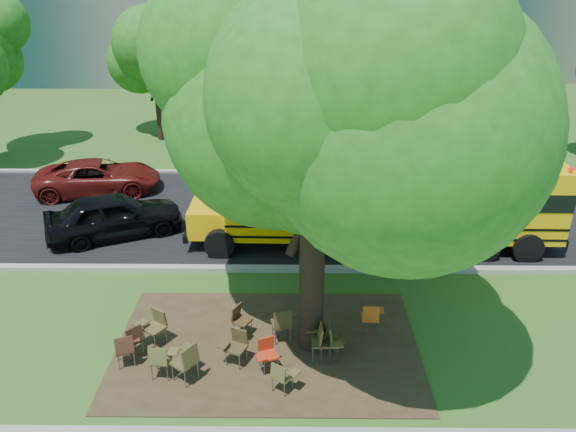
{
  "coord_description": "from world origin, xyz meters",
  "views": [
    {
      "loc": [
        1.58,
        -11.12,
        8.25
      ],
      "look_at": [
        1.45,
        3.66,
        1.45
      ],
      "focal_mm": 35.0,
      "sensor_mm": 36.0,
      "label": 1
    }
  ],
  "objects_px": {
    "chair_4": "(282,375)",
    "chair_5": "(267,351)",
    "chair_3": "(236,343)",
    "chair_12": "(326,340)",
    "school_bus": "(388,196)",
    "chair_9": "(155,324)",
    "chair_13": "(371,316)",
    "chair_7": "(329,337)",
    "chair_11": "(283,322)",
    "main_tree": "(315,124)",
    "chair_6": "(324,337)",
    "chair_0": "(126,347)",
    "chair_2": "(187,359)",
    "chair_10": "(240,318)",
    "black_car": "(115,215)",
    "chair_8": "(133,337)",
    "bg_car_red": "(98,177)",
    "chair_1": "(161,358)"
  },
  "relations": [
    {
      "from": "chair_2",
      "to": "chair_4",
      "type": "distance_m",
      "value": 2.04
    },
    {
      "from": "chair_8",
      "to": "bg_car_red",
      "type": "distance_m",
      "value": 10.57
    },
    {
      "from": "main_tree",
      "to": "chair_12",
      "type": "relative_size",
      "value": 9.76
    },
    {
      "from": "chair_2",
      "to": "chair_13",
      "type": "distance_m",
      "value": 4.44
    },
    {
      "from": "chair_13",
      "to": "black_car",
      "type": "xyz_separation_m",
      "value": [
        -7.63,
        5.21,
        0.21
      ]
    },
    {
      "from": "chair_2",
      "to": "chair_5",
      "type": "height_order",
      "value": "chair_2"
    },
    {
      "from": "bg_car_red",
      "to": "chair_7",
      "type": "bearing_deg",
      "value": -150.49
    },
    {
      "from": "chair_6",
      "to": "chair_2",
      "type": "bearing_deg",
      "value": 104.12
    },
    {
      "from": "chair_2",
      "to": "chair_6",
      "type": "distance_m",
      "value": 3.02
    },
    {
      "from": "school_bus",
      "to": "chair_9",
      "type": "height_order",
      "value": "school_bus"
    },
    {
      "from": "school_bus",
      "to": "chair_12",
      "type": "relative_size",
      "value": 12.42
    },
    {
      "from": "chair_4",
      "to": "chair_5",
      "type": "xyz_separation_m",
      "value": [
        -0.35,
        0.74,
        0.01
      ]
    },
    {
      "from": "chair_3",
      "to": "chair_11",
      "type": "distance_m",
      "value": 1.29
    },
    {
      "from": "black_car",
      "to": "chair_5",
      "type": "bearing_deg",
      "value": -165.32
    },
    {
      "from": "bg_car_red",
      "to": "chair_3",
      "type": "bearing_deg",
      "value": -159.2
    },
    {
      "from": "chair_0",
      "to": "chair_3",
      "type": "distance_m",
      "value": 2.41
    },
    {
      "from": "chair_0",
      "to": "chair_3",
      "type": "relative_size",
      "value": 0.99
    },
    {
      "from": "chair_7",
      "to": "chair_12",
      "type": "height_order",
      "value": "chair_12"
    },
    {
      "from": "chair_6",
      "to": "chair_13",
      "type": "bearing_deg",
      "value": -51.86
    },
    {
      "from": "chair_13",
      "to": "chair_8",
      "type": "bearing_deg",
      "value": -168.68
    },
    {
      "from": "chair_2",
      "to": "chair_9",
      "type": "bearing_deg",
      "value": 73.31
    },
    {
      "from": "chair_6",
      "to": "black_car",
      "type": "xyz_separation_m",
      "value": [
        -6.45,
        6.16,
        0.13
      ]
    },
    {
      "from": "chair_12",
      "to": "chair_11",
      "type": "bearing_deg",
      "value": -127.22
    },
    {
      "from": "chair_0",
      "to": "chair_2",
      "type": "bearing_deg",
      "value": -37.49
    },
    {
      "from": "chair_0",
      "to": "chair_8",
      "type": "bearing_deg",
      "value": 58.45
    },
    {
      "from": "chair_2",
      "to": "chair_8",
      "type": "distance_m",
      "value": 1.58
    },
    {
      "from": "chair_3",
      "to": "chair_4",
      "type": "height_order",
      "value": "chair_3"
    },
    {
      "from": "chair_7",
      "to": "chair_2",
      "type": "bearing_deg",
      "value": -79.13
    },
    {
      "from": "school_bus",
      "to": "chair_1",
      "type": "height_order",
      "value": "school_bus"
    },
    {
      "from": "chair_13",
      "to": "chair_7",
      "type": "bearing_deg",
      "value": -141.12
    },
    {
      "from": "chair_5",
      "to": "black_car",
      "type": "distance_m",
      "value": 8.34
    },
    {
      "from": "chair_5",
      "to": "chair_6",
      "type": "distance_m",
      "value": 1.31
    },
    {
      "from": "chair_9",
      "to": "chair_10",
      "type": "distance_m",
      "value": 1.98
    },
    {
      "from": "chair_4",
      "to": "chair_6",
      "type": "xyz_separation_m",
      "value": [
        0.91,
        1.11,
        0.12
      ]
    },
    {
      "from": "chair_2",
      "to": "chair_8",
      "type": "height_order",
      "value": "chair_2"
    },
    {
      "from": "chair_11",
      "to": "black_car",
      "type": "bearing_deg",
      "value": 122.31
    },
    {
      "from": "chair_0",
      "to": "chair_4",
      "type": "relative_size",
      "value": 1.11
    },
    {
      "from": "chair_1",
      "to": "chair_13",
      "type": "distance_m",
      "value": 4.94
    },
    {
      "from": "chair_3",
      "to": "chair_12",
      "type": "distance_m",
      "value": 2.0
    },
    {
      "from": "chair_0",
      "to": "chair_8",
      "type": "height_order",
      "value": "chair_8"
    },
    {
      "from": "chair_10",
      "to": "chair_12",
      "type": "bearing_deg",
      "value": 93.54
    },
    {
      "from": "chair_4",
      "to": "black_car",
      "type": "bearing_deg",
      "value": 161.19
    },
    {
      "from": "main_tree",
      "to": "chair_12",
      "type": "xyz_separation_m",
      "value": [
        0.33,
        -0.52,
        -4.76
      ]
    },
    {
      "from": "chair_10",
      "to": "black_car",
      "type": "bearing_deg",
      "value": -112.01
    },
    {
      "from": "chair_3",
      "to": "chair_6",
      "type": "height_order",
      "value": "chair_6"
    },
    {
      "from": "main_tree",
      "to": "chair_7",
      "type": "distance_m",
      "value": 4.86
    },
    {
      "from": "school_bus",
      "to": "chair_2",
      "type": "height_order",
      "value": "school_bus"
    },
    {
      "from": "chair_3",
      "to": "chair_6",
      "type": "distance_m",
      "value": 1.95
    },
    {
      "from": "chair_10",
      "to": "chair_11",
      "type": "height_order",
      "value": "chair_11"
    },
    {
      "from": "chair_13",
      "to": "chair_3",
      "type": "bearing_deg",
      "value": -158.62
    }
  ]
}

